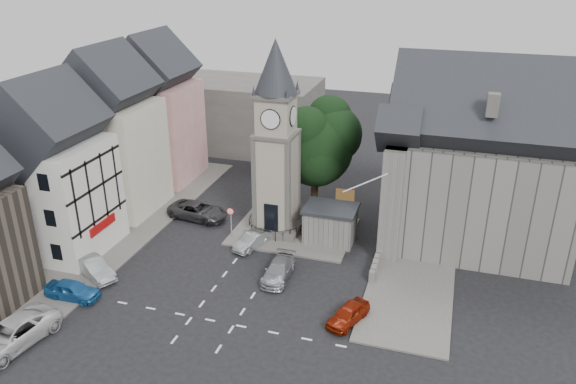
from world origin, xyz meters
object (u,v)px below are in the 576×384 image
(clock_tower, at_px, (276,141))
(car_east_red, at_px, (348,314))
(stone_shelter, at_px, (330,224))
(car_west_blue, at_px, (72,290))
(pedestrian, at_px, (398,231))

(clock_tower, distance_m, car_east_red, 15.79)
(clock_tower, bearing_deg, stone_shelter, -5.84)
(car_east_red, bearing_deg, car_west_blue, -148.91)
(stone_shelter, bearing_deg, clock_tower, 174.16)
(clock_tower, height_order, car_east_red, clock_tower)
(stone_shelter, bearing_deg, pedestrian, 16.20)
(clock_tower, distance_m, pedestrian, 12.54)
(stone_shelter, height_order, car_west_blue, stone_shelter)
(clock_tower, relative_size, car_west_blue, 4.17)
(car_east_red, bearing_deg, pedestrian, 103.96)
(car_west_blue, height_order, car_east_red, car_west_blue)
(stone_shelter, height_order, pedestrian, stone_shelter)
(stone_shelter, bearing_deg, car_east_red, -70.59)
(clock_tower, relative_size, pedestrian, 8.66)
(clock_tower, xyz_separation_m, car_west_blue, (-10.37, -13.99, -7.46))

